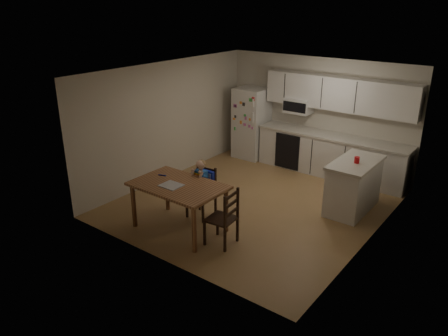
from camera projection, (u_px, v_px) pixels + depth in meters
room at (270, 135)px, 8.33m from camera, size 4.52×5.01×2.51m
refrigerator at (251, 123)px, 10.59m from camera, size 0.72×0.70×1.70m
kitchen_run at (332, 136)px, 9.49m from camera, size 3.37×0.62×2.15m
kitchen_island at (353, 186)px, 7.99m from camera, size 0.68×1.29×0.96m
red_cup at (357, 160)px, 7.72m from camera, size 0.09×0.09×0.11m
dining_table at (179, 191)px, 7.22m from camera, size 1.53×0.99×0.82m
napkin at (171, 185)px, 7.13m from camera, size 0.34×0.30×0.01m
toddler_spoon at (162, 175)px, 7.54m from camera, size 0.12×0.06×0.02m
chair_booster at (202, 182)px, 7.70m from camera, size 0.41×0.41×1.08m
chair_side at (226, 215)px, 6.80m from camera, size 0.46×0.46×0.95m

